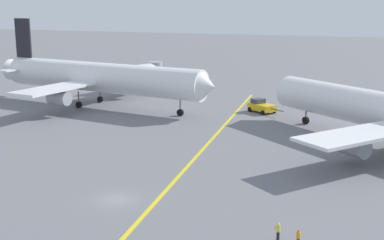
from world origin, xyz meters
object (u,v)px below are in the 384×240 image
airliner_at_gate_left (100,78)px  pushback_tug (261,106)px  ground_crew_marshaller_foreground (298,238)px  ground_crew_wing_walker_right (278,231)px  jet_bridge (140,71)px

airliner_at_gate_left → pushback_tug: size_ratio=6.60×
ground_crew_marshaller_foreground → airliner_at_gate_left: bearing=135.2°
pushback_tug → airliner_at_gate_left: bearing=-169.2°
ground_crew_wing_walker_right → jet_bridge: 88.43m
ground_crew_wing_walker_right → ground_crew_marshaller_foreground: ground_crew_wing_walker_right is taller
airliner_at_gate_left → ground_crew_marshaller_foreground: bearing=-44.8°
airliner_at_gate_left → ground_crew_marshaller_foreground: airliner_at_gate_left is taller
airliner_at_gate_left → jet_bridge: 24.42m
jet_bridge → pushback_tug: bearing=-26.8°
ground_crew_marshaller_foreground → pushback_tug: bearing=106.9°
airliner_at_gate_left → pushback_tug: bearing=10.8°
pushback_tug → jet_bridge: size_ratio=0.44×
pushback_tug → ground_crew_wing_walker_right: size_ratio=4.54×
airliner_at_gate_left → ground_crew_wing_walker_right: (47.28, -48.41, -5.09)m
airliner_at_gate_left → pushback_tug: airliner_at_gate_left is taller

